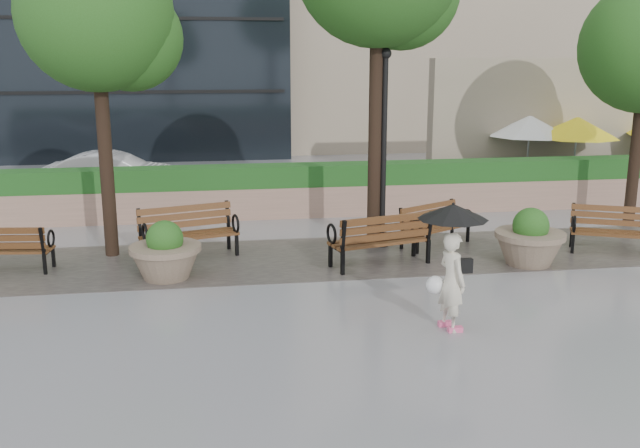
{
  "coord_description": "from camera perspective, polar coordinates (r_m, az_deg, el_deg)",
  "views": [
    {
      "loc": [
        -2.12,
        -11.12,
        4.19
      ],
      "look_at": [
        -0.21,
        1.47,
        1.1
      ],
      "focal_mm": 40.0,
      "sensor_mm": 36.0,
      "label": 1
    }
  ],
  "objects": [
    {
      "name": "planter_left",
      "position": [
        13.73,
        -12.25,
        -2.53
      ],
      "size": [
        1.34,
        1.34,
        1.13
      ],
      "color": "#7F6B56",
      "rests_on": "ground"
    },
    {
      "name": "cafe_wall",
      "position": [
        24.21,
        20.27,
        7.61
      ],
      "size": [
        10.0,
        0.6,
        4.0
      ],
      "primitive_type": "cube",
      "color": "tan",
      "rests_on": "ground"
    },
    {
      "name": "cobble_strip",
      "position": [
        14.88,
        -0.1,
        -2.7
      ],
      "size": [
        28.0,
        3.2,
        0.01
      ],
      "primitive_type": "cube",
      "color": "#383330",
      "rests_on": "ground"
    },
    {
      "name": "bench_2",
      "position": [
        14.31,
        4.83,
        -2.09
      ],
      "size": [
        2.15,
        1.3,
        1.08
      ],
      "rotation": [
        0.0,
        0.0,
        3.4
      ],
      "color": "brown",
      "rests_on": "ground"
    },
    {
      "name": "bench_0",
      "position": [
        15.19,
        -23.83,
        -2.48
      ],
      "size": [
        1.82,
        0.91,
        0.94
      ],
      "rotation": [
        0.0,
        0.0,
        3.01
      ],
      "color": "brown",
      "rests_on": "ground"
    },
    {
      "name": "patio_umb_yellow_a",
      "position": [
        22.6,
        19.87,
        7.24
      ],
      "size": [
        2.5,
        2.5,
        2.3
      ],
      "color": "black",
      "rests_on": "ground"
    },
    {
      "name": "lamppost",
      "position": [
        15.42,
        5.1,
        5.0
      ],
      "size": [
        0.28,
        0.28,
        4.27
      ],
      "color": "black",
      "rests_on": "ground"
    },
    {
      "name": "asphalt_street",
      "position": [
        22.61,
        -3.12,
        2.94
      ],
      "size": [
        40.0,
        7.0,
        0.0
      ],
      "primitive_type": "cube",
      "color": "black",
      "rests_on": "ground"
    },
    {
      "name": "bench_1",
      "position": [
        15.06,
        -10.42,
        -1.5
      ],
      "size": [
        2.11,
        1.31,
        1.06
      ],
      "rotation": [
        0.0,
        0.0,
        0.29
      ],
      "color": "brown",
      "rests_on": "ground"
    },
    {
      "name": "ground",
      "position": [
        12.07,
        2.03,
        -6.68
      ],
      "size": [
        100.0,
        100.0,
        0.0
      ],
      "primitive_type": "plane",
      "color": "gray",
      "rests_on": "ground"
    },
    {
      "name": "car_right",
      "position": [
        22.17,
        -16.19,
        3.88
      ],
      "size": [
        4.03,
        1.8,
        1.29
      ],
      "primitive_type": "imported",
      "rotation": [
        0.0,
        0.0,
        1.45
      ],
      "color": "silver",
      "rests_on": "ground"
    },
    {
      "name": "bench_4",
      "position": [
        16.39,
        22.55,
        -1.19
      ],
      "size": [
        1.95,
        1.41,
        0.98
      ],
      "rotation": [
        0.0,
        0.0,
        -0.42
      ],
      "color": "brown",
      "rests_on": "ground"
    },
    {
      "name": "patio_umb_white",
      "position": [
        22.64,
        16.42,
        7.5
      ],
      "size": [
        2.5,
        2.5,
        2.3
      ],
      "color": "black",
      "rests_on": "ground"
    },
    {
      "name": "hedge_wall",
      "position": [
        18.58,
        -1.94,
        2.69
      ],
      "size": [
        24.0,
        0.8,
        1.35
      ],
      "color": "tan",
      "rests_on": "ground"
    },
    {
      "name": "pedestrian",
      "position": [
        11.0,
        10.51,
        -2.39
      ],
      "size": [
        1.07,
        1.07,
        1.97
      ],
      "rotation": [
        0.0,
        0.0,
        1.85
      ],
      "color": "beige",
      "rests_on": "ground"
    },
    {
      "name": "cafe_hedge",
      "position": [
        22.26,
        21.5,
        3.01
      ],
      "size": [
        8.0,
        0.5,
        0.9
      ],
      "primitive_type": "cube",
      "color": "#1F541C",
      "rests_on": "ground"
    },
    {
      "name": "planter_right",
      "position": [
        14.91,
        16.42,
        -1.44
      ],
      "size": [
        1.39,
        1.39,
        1.17
      ],
      "color": "#7F6B56",
      "rests_on": "ground"
    },
    {
      "name": "bench_3",
      "position": [
        15.94,
        9.2,
        -0.78
      ],
      "size": [
        1.79,
        1.4,
        0.91
      ],
      "rotation": [
        0.0,
        0.0,
        0.5
      ],
      "color": "brown",
      "rests_on": "ground"
    },
    {
      "name": "tree_0",
      "position": [
        15.19,
        -16.86,
        15.25
      ],
      "size": [
        3.18,
        3.04,
        6.43
      ],
      "color": "black",
      "rests_on": "ground"
    }
  ]
}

